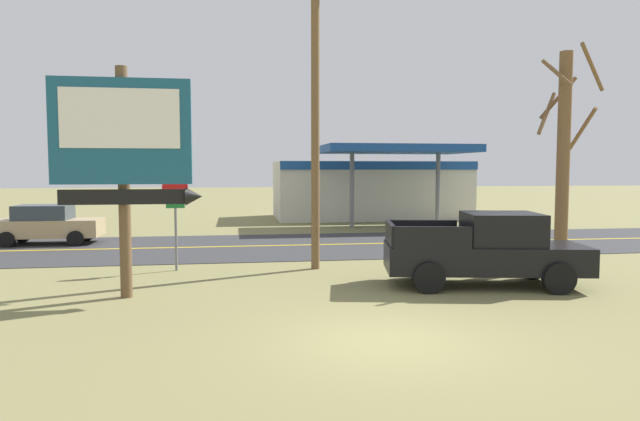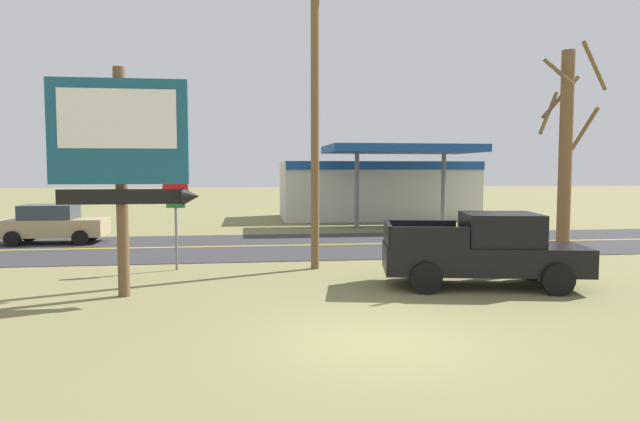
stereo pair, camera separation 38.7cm
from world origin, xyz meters
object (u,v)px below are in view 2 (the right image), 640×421
utility_pole (315,104)px  bare_tree (566,154)px  motel_sign (122,149)px  gas_station (377,188)px  stop_sign (176,205)px  pickup_black_parked_on_lawn (485,251)px  car_tan_near_lane (53,224)px

utility_pole → bare_tree: utility_pole is taller
motel_sign → gas_station: 23.99m
stop_sign → pickup_black_parked_on_lawn: size_ratio=0.54×
gas_station → bare_tree: bearing=-85.1°
motel_sign → pickup_black_parked_on_lawn: size_ratio=1.02×
motel_sign → stop_sign: motel_sign is taller
motel_sign → utility_pole: utility_pole is taller
motel_sign → car_tan_near_lane: bearing=115.5°
utility_pole → car_tan_near_lane: (-10.21, 7.41, -4.28)m
stop_sign → car_tan_near_lane: (-5.93, 7.10, -1.20)m
utility_pole → gas_station: size_ratio=0.81×
stop_sign → pickup_black_parked_on_lawn: 9.22m
pickup_black_parked_on_lawn → gas_station: bearing=84.6°
bare_tree → gas_station: bare_tree is taller
bare_tree → car_tan_near_lane: 19.99m
bare_tree → utility_pole: bearing=172.8°
utility_pole → pickup_black_parked_on_lawn: utility_pole is taller
motel_sign → gas_station: size_ratio=0.46×
stop_sign → gas_station: gas_station is taller
utility_pole → bare_tree: 7.93m
stop_sign → utility_pole: 5.29m
stop_sign → gas_station: (10.41, 17.48, -0.08)m
pickup_black_parked_on_lawn → car_tan_near_lane: pickup_black_parked_on_lawn is taller
motel_sign → car_tan_near_lane: motel_sign is taller
utility_pole → car_tan_near_lane: bearing=144.0°
utility_pole → gas_station: utility_pole is taller
stop_sign → pickup_black_parked_on_lawn: stop_sign is taller
stop_sign → pickup_black_parked_on_lawn: bearing=-23.0°
pickup_black_parked_on_lawn → utility_pole: bearing=141.7°
bare_tree → motel_sign: bearing=-169.4°
bare_tree → car_tan_near_lane: bare_tree is taller
stop_sign → car_tan_near_lane: bearing=129.9°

